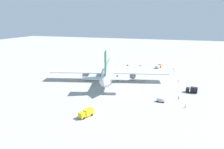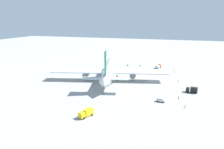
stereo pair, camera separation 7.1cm
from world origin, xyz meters
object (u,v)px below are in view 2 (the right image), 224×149
(airliner, at_px, (109,70))
(service_van, at_px, (161,100))
(ground_worker_2, at_px, (178,81))
(traffic_cone_1, at_px, (102,64))
(ground_worker_3, at_px, (185,106))
(ground_worker_4, at_px, (175,71))
(baggage_cart_0, at_px, (128,65))
(ground_worker_1, at_px, (179,97))
(service_truck_0, at_px, (158,66))
(ground_worker_0, at_px, (174,68))
(traffic_cone_0, at_px, (46,82))
(service_truck_1, at_px, (192,90))
(service_truck_2, at_px, (86,113))
(baggage_cart_1, at_px, (140,66))

(airliner, distance_m, service_van, 46.00)
(ground_worker_2, bearing_deg, traffic_cone_1, 60.30)
(ground_worker_2, relative_size, ground_worker_3, 0.95)
(ground_worker_2, xyz_separation_m, ground_worker_4, (26.15, 2.80, 0.04))
(baggage_cart_0, xyz_separation_m, traffic_cone_1, (-1.17, 24.04, -0.37))
(ground_worker_1, distance_m, traffic_cone_1, 95.27)
(airliner, relative_size, ground_worker_4, 42.67)
(service_truck_0, xyz_separation_m, ground_worker_0, (-1.65, -12.35, -0.52))
(ground_worker_3, height_order, traffic_cone_0, ground_worker_3)
(service_truck_0, distance_m, service_van, 73.99)
(ground_worker_4, bearing_deg, ground_worker_3, -174.38)
(service_truck_1, bearing_deg, ground_worker_2, 23.03)
(service_truck_2, height_order, traffic_cone_1, service_truck_2)
(service_truck_1, bearing_deg, traffic_cone_0, 95.62)
(airliner, xyz_separation_m, ground_worker_4, (34.52, -40.69, -5.81))
(ground_worker_0, height_order, ground_worker_2, ground_worker_0)
(service_truck_0, bearing_deg, ground_worker_2, -156.22)
(ground_worker_3, bearing_deg, baggage_cart_1, 23.86)
(service_truck_2, height_order, traffic_cone_0, service_truck_2)
(ground_worker_2, bearing_deg, ground_worker_1, -178.45)
(service_truck_0, distance_m, service_truck_1, 59.78)
(baggage_cart_0, height_order, baggage_cart_1, baggage_cart_0)
(baggage_cart_0, distance_m, traffic_cone_1, 24.07)
(ground_worker_0, relative_size, ground_worker_4, 0.98)
(ground_worker_1, distance_m, ground_worker_2, 29.77)
(baggage_cart_1, xyz_separation_m, ground_worker_3, (-80.55, -35.63, 0.64))
(service_van, height_order, ground_worker_0, service_van)
(service_truck_0, relative_size, traffic_cone_0, 13.33)
(ground_worker_2, relative_size, ground_worker_4, 0.96)
(service_truck_2, height_order, ground_worker_4, service_truck_2)
(ground_worker_0, bearing_deg, ground_worker_4, -172.67)
(airliner, relative_size, ground_worker_1, 42.73)
(service_truck_2, distance_m, ground_worker_4, 93.66)
(service_truck_2, height_order, baggage_cart_0, service_truck_2)
(service_truck_2, xyz_separation_m, baggage_cart_0, (100.81, 7.34, -0.99))
(ground_worker_3, xyz_separation_m, traffic_cone_1, (77.97, 70.05, -0.63))
(baggage_cart_1, bearing_deg, ground_worker_0, -100.05)
(ground_worker_4, height_order, traffic_cone_0, ground_worker_4)
(service_truck_1, xyz_separation_m, service_truck_2, (-44.12, 42.47, -0.04))
(service_truck_2, relative_size, ground_worker_3, 3.97)
(service_truck_0, height_order, ground_worker_2, service_truck_0)
(service_van, relative_size, ground_worker_2, 2.50)
(service_truck_0, height_order, service_truck_2, service_truck_2)
(ground_worker_4, xyz_separation_m, traffic_cone_0, (-52.42, 76.77, -0.62))
(ground_worker_1, bearing_deg, ground_worker_4, 3.69)
(service_van, relative_size, baggage_cart_0, 1.35)
(service_truck_0, height_order, traffic_cone_1, service_truck_0)
(service_truck_2, xyz_separation_m, ground_worker_0, (97.27, -30.95, -0.75))
(service_truck_1, relative_size, ground_worker_2, 3.63)
(ground_worker_1, bearing_deg, ground_worker_0, 4.21)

